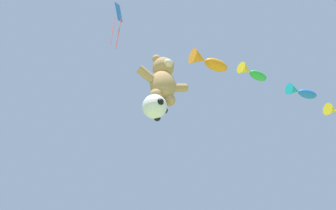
# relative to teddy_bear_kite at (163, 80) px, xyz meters

# --- Properties ---
(teddy_bear_kite) EXTENTS (2.49, 1.10, 2.53)m
(teddy_bear_kite) POSITION_rel_teddy_bear_kite_xyz_m (0.00, 0.00, 0.00)
(teddy_bear_kite) COLOR tan
(soccer_ball_kite) EXTENTS (1.09, 1.09, 1.00)m
(soccer_ball_kite) POSITION_rel_teddy_bear_kite_xyz_m (-0.31, 0.09, -1.54)
(soccer_ball_kite) COLOR white
(fish_kite_tangerine) EXTENTS (1.88, 0.77, 0.72)m
(fish_kite_tangerine) POSITION_rel_teddy_bear_kite_xyz_m (1.69, -1.04, 1.08)
(fish_kite_tangerine) COLOR orange
(fish_kite_emerald) EXTENTS (1.66, 0.61, 0.61)m
(fish_kite_emerald) POSITION_rel_teddy_bear_kite_xyz_m (4.53, -1.01, 1.85)
(fish_kite_emerald) COLOR green
(fish_kite_cobalt) EXTENTS (1.79, 0.87, 0.63)m
(fish_kite_cobalt) POSITION_rel_teddy_bear_kite_xyz_m (7.36, -1.51, 1.47)
(fish_kite_cobalt) COLOR blue
(diamond_kite) EXTENTS (0.80, 0.86, 2.91)m
(diamond_kite) POSITION_rel_teddy_bear_kite_xyz_m (-2.29, 0.31, 3.14)
(diamond_kite) COLOR blue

